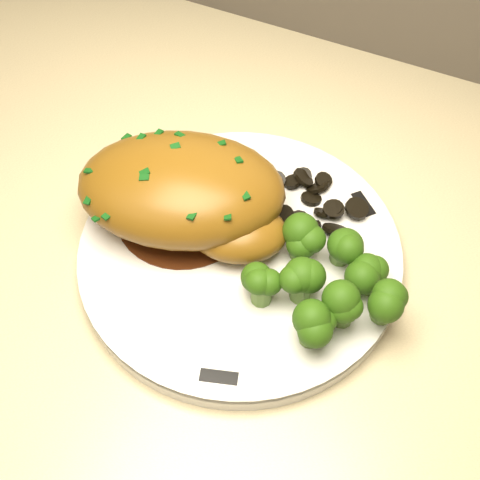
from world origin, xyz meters
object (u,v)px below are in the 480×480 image
at_px(chicken_breast, 188,193).
at_px(broccoli_florets, 328,281).
at_px(counter, 105,322).
at_px(plate, 240,252).

xyz_separation_m(chicken_breast, broccoli_florets, (0.15, -0.03, -0.01)).
relative_size(counter, plate, 6.95).
bearing_deg(chicken_breast, counter, 149.88).
height_order(counter, chicken_breast, counter).
bearing_deg(chicken_breast, plate, -28.60).
relative_size(counter, broccoli_florets, 16.45).
xyz_separation_m(counter, plate, (0.29, -0.05, 0.46)).
relative_size(chicken_breast, broccoli_florets, 1.80).
height_order(counter, plate, counter).
height_order(plate, broccoli_florets, broccoli_florets).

